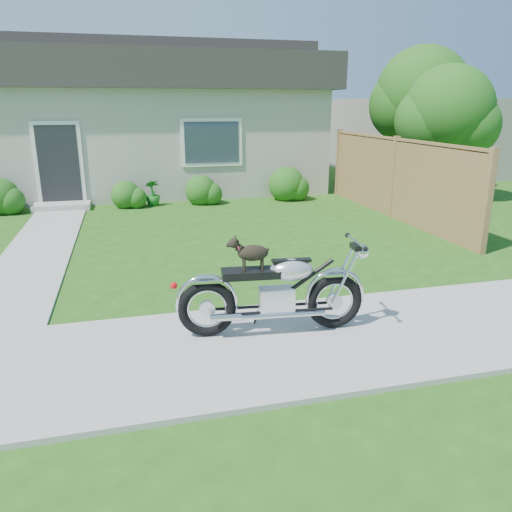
{
  "coord_description": "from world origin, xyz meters",
  "views": [
    {
      "loc": [
        0.18,
        -4.88,
        2.6
      ],
      "look_at": [
        1.7,
        1.0,
        0.75
      ],
      "focal_mm": 35.0,
      "sensor_mm": 36.0,
      "label": 1
    }
  ],
  "objects_px": {
    "fence": "(394,178)",
    "motorcycle_with_dog": "(276,291)",
    "house": "(117,119)",
    "tree_near": "(454,114)",
    "tree_far": "(427,99)",
    "potted_plant_right": "(153,193)"
  },
  "relations": [
    {
      "from": "fence",
      "to": "motorcycle_with_dog",
      "type": "relative_size",
      "value": 2.98
    },
    {
      "from": "fence",
      "to": "house",
      "type": "bearing_deg",
      "value": 135.26
    },
    {
      "from": "motorcycle_with_dog",
      "to": "house",
      "type": "bearing_deg",
      "value": 104.24
    },
    {
      "from": "tree_near",
      "to": "house",
      "type": "bearing_deg",
      "value": 152.02
    },
    {
      "from": "tree_far",
      "to": "potted_plant_right",
      "type": "distance_m",
      "value": 8.72
    },
    {
      "from": "fence",
      "to": "tree_far",
      "type": "bearing_deg",
      "value": 50.12
    },
    {
      "from": "house",
      "to": "tree_near",
      "type": "bearing_deg",
      "value": -27.98
    },
    {
      "from": "fence",
      "to": "tree_far",
      "type": "relative_size",
      "value": 1.53
    },
    {
      "from": "fence",
      "to": "tree_far",
      "type": "height_order",
      "value": "tree_far"
    },
    {
      "from": "fence",
      "to": "potted_plant_right",
      "type": "height_order",
      "value": "fence"
    },
    {
      "from": "tree_near",
      "to": "motorcycle_with_dog",
      "type": "bearing_deg",
      "value": -135.16
    },
    {
      "from": "house",
      "to": "fence",
      "type": "distance_m",
      "value": 8.96
    },
    {
      "from": "tree_near",
      "to": "tree_far",
      "type": "height_order",
      "value": "tree_far"
    },
    {
      "from": "tree_near",
      "to": "motorcycle_with_dog",
      "type": "height_order",
      "value": "tree_near"
    },
    {
      "from": "fence",
      "to": "motorcycle_with_dog",
      "type": "xyz_separation_m",
      "value": [
        -4.56,
        -5.49,
        -0.39
      ]
    },
    {
      "from": "tree_near",
      "to": "potted_plant_right",
      "type": "height_order",
      "value": "tree_near"
    },
    {
      "from": "fence",
      "to": "tree_near",
      "type": "height_order",
      "value": "tree_near"
    },
    {
      "from": "fence",
      "to": "tree_near",
      "type": "distance_m",
      "value": 3.28
    },
    {
      "from": "motorcycle_with_dog",
      "to": "potted_plant_right",
      "type": "bearing_deg",
      "value": 102.2
    },
    {
      "from": "tree_far",
      "to": "motorcycle_with_dog",
      "type": "relative_size",
      "value": 1.94
    },
    {
      "from": "potted_plant_right",
      "to": "fence",
      "type": "bearing_deg",
      "value": -27.02
    },
    {
      "from": "motorcycle_with_dog",
      "to": "fence",
      "type": "bearing_deg",
      "value": 56.11
    }
  ]
}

